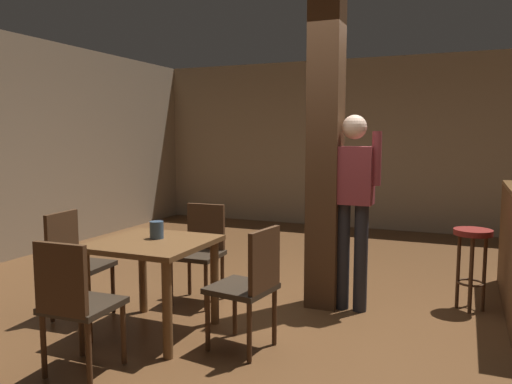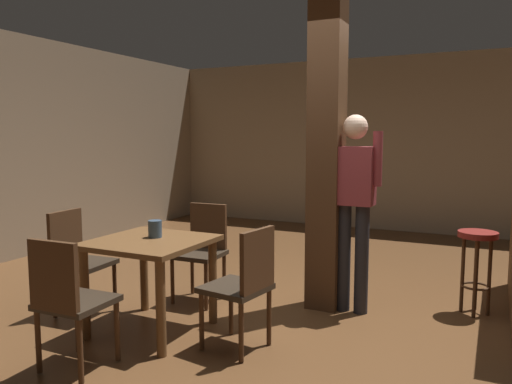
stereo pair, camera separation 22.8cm
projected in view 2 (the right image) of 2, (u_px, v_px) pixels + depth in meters
The scene contains 11 objects.
ground_plane at pixel (298, 322), 4.15m from camera, with size 10.80×10.80×0.00m, color brown.
wall_back at pixel (399, 144), 8.02m from camera, with size 8.00×0.10×2.80m, color gray.
pillar at pixel (326, 152), 4.37m from camera, with size 0.28×0.28×2.80m, color #4C301C.
dining_table at pixel (151, 257), 3.91m from camera, with size 0.85×0.85×0.74m.
chair_south at pixel (68, 297), 3.21m from camera, with size 0.44×0.44×0.89m.
chair_north at pixel (203, 247), 4.67m from camera, with size 0.44×0.44×0.89m.
chair_west at pixel (77, 257), 4.29m from camera, with size 0.45×0.45×0.89m.
chair_east at pixel (244, 282), 3.54m from camera, with size 0.48×0.48×0.89m.
napkin_cup at pixel (155, 229), 3.96m from camera, with size 0.11×0.11×0.14m, color #33475B.
standing_person at pixel (354, 199), 4.29m from camera, with size 0.47×0.22×1.72m.
bar_stool_near at pixel (477, 253), 4.29m from camera, with size 0.33×0.33×0.73m.
Camera 2 is at (1.43, -3.76, 1.54)m, focal length 35.00 mm.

